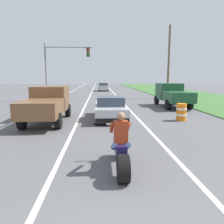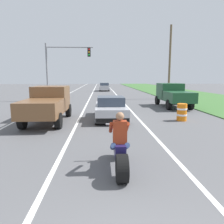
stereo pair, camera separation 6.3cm
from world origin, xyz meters
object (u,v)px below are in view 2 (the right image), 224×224
(traffic_light_mast_near, at_px, (61,63))
(pickup_truck_right_shoulder_dark_green, at_px, (173,94))
(distant_car_far_ahead, at_px, (104,87))
(motorcycle_with_rider, at_px, (120,150))
(pickup_truck_left_lane_brown, at_px, (48,103))
(sports_car_silver, at_px, (111,109))
(construction_barrel_nearest, at_px, (182,112))

(traffic_light_mast_near, bearing_deg, pickup_truck_right_shoulder_dark_green, -28.20)
(traffic_light_mast_near, height_order, distant_car_far_ahead, traffic_light_mast_near)
(motorcycle_with_rider, distance_m, pickup_truck_left_lane_brown, 7.45)
(motorcycle_with_rider, xyz_separation_m, traffic_light_mast_near, (-4.58, 17.83, 3.43))
(pickup_truck_left_lane_brown, bearing_deg, traffic_light_mast_near, 95.79)
(sports_car_silver, bearing_deg, motorcycle_with_rider, -90.85)
(pickup_truck_left_lane_brown, bearing_deg, construction_barrel_nearest, -0.20)
(pickup_truck_left_lane_brown, distance_m, construction_barrel_nearest, 7.68)
(pickup_truck_left_lane_brown, distance_m, traffic_light_mast_near, 11.67)
(motorcycle_with_rider, height_order, traffic_light_mast_near, traffic_light_mast_near)
(sports_car_silver, xyz_separation_m, distant_car_far_ahead, (0.11, 26.73, 0.14))
(distant_car_far_ahead, bearing_deg, construction_barrel_nearest, -81.75)
(sports_car_silver, distance_m, pickup_truck_right_shoulder_dark_green, 7.46)
(motorcycle_with_rider, xyz_separation_m, sports_car_silver, (0.11, 7.37, 0.04))
(sports_car_silver, xyz_separation_m, pickup_truck_left_lane_brown, (-3.55, -0.78, 0.48))
(motorcycle_with_rider, bearing_deg, sports_car_silver, 89.15)
(motorcycle_with_rider, bearing_deg, construction_barrel_nearest, 57.31)
(construction_barrel_nearest, bearing_deg, traffic_light_mast_near, 127.97)
(sports_car_silver, relative_size, construction_barrel_nearest, 4.30)
(pickup_truck_left_lane_brown, height_order, pickup_truck_right_shoulder_dark_green, same)
(pickup_truck_right_shoulder_dark_green, height_order, construction_barrel_nearest, pickup_truck_right_shoulder_dark_green)
(traffic_light_mast_near, relative_size, construction_barrel_nearest, 6.00)
(motorcycle_with_rider, height_order, pickup_truck_left_lane_brown, pickup_truck_left_lane_brown)
(pickup_truck_right_shoulder_dark_green, xyz_separation_m, traffic_light_mast_near, (-10.23, 5.49, 2.91))
(pickup_truck_right_shoulder_dark_green, bearing_deg, construction_barrel_nearest, -104.02)
(sports_car_silver, relative_size, distant_car_far_ahead, 1.08)
(motorcycle_with_rider, height_order, pickup_truck_right_shoulder_dark_green, pickup_truck_right_shoulder_dark_green)
(construction_barrel_nearest, xyz_separation_m, distant_car_far_ahead, (-3.99, 27.53, 0.27))
(pickup_truck_right_shoulder_dark_green, height_order, distant_car_far_ahead, pickup_truck_right_shoulder_dark_green)
(pickup_truck_right_shoulder_dark_green, height_order, traffic_light_mast_near, traffic_light_mast_near)
(pickup_truck_right_shoulder_dark_green, distance_m, traffic_light_mast_near, 11.97)
(sports_car_silver, distance_m, distant_car_far_ahead, 26.73)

